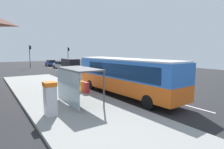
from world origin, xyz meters
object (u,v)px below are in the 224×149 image
at_px(white_van, 70,64).
at_px(ticket_machine, 50,98).
at_px(bus, 125,75).
at_px(recycling_bin_orange, 83,86).
at_px(sedan_far, 51,63).
at_px(traffic_light_near_side, 68,54).
at_px(recycling_bin_red, 86,88).
at_px(sedan_near, 60,65).
at_px(bus_shelter, 75,77).
at_px(traffic_light_far_side, 30,53).

relative_size(white_van, ticket_machine, 2.72).
distance_m(bus, recycling_bin_orange, 4.05).
relative_size(sedan_far, traffic_light_near_side, 0.95).
relative_size(bus, recycling_bin_red, 11.68).
bearing_deg(sedan_near, recycling_bin_orange, -104.31).
bearing_deg(bus_shelter, white_van, 69.20).
height_order(white_van, recycling_bin_orange, white_van).
xyz_separation_m(white_van, traffic_light_near_side, (3.30, 9.38, 1.77)).
bearing_deg(ticket_machine, bus_shelter, 32.04).
relative_size(sedan_far, recycling_bin_orange, 4.67).
height_order(recycling_bin_red, bus_shelter, bus_shelter).
height_order(sedan_near, traffic_light_near_side, traffic_light_near_side).
bearing_deg(sedan_near, traffic_light_far_side, 143.90).
xyz_separation_m(bus, recycling_bin_red, (-2.49, 2.27, -1.19)).
distance_m(traffic_light_near_side, bus_shelter, 34.21).
xyz_separation_m(recycling_bin_orange, traffic_light_far_side, (1.10, 29.44, 2.70)).
xyz_separation_m(bus, sedan_near, (4.02, 28.46, -1.05)).
bearing_deg(bus, sedan_near, 81.97).
relative_size(recycling_bin_orange, traffic_light_far_side, 0.19).
distance_m(sedan_near, recycling_bin_red, 26.99).
relative_size(recycling_bin_red, recycling_bin_orange, 1.00).
bearing_deg(bus, recycling_bin_orange, 129.99).
height_order(sedan_far, ticket_machine, ticket_machine).
bearing_deg(bus, bus_shelter, -174.50).
height_order(sedan_near, recycling_bin_orange, sedan_near).
bearing_deg(traffic_light_near_side, ticket_machine, -112.73).
relative_size(bus, recycling_bin_orange, 11.68).
bearing_deg(sedan_far, white_van, -90.42).
xyz_separation_m(sedan_near, traffic_light_near_side, (3.20, 3.14, 2.33)).
bearing_deg(white_van, traffic_light_near_side, 70.59).
bearing_deg(recycling_bin_red, white_van, 72.22).
height_order(sedan_near, sedan_far, same).
relative_size(bus, bus_shelter, 2.77).
distance_m(white_van, ticket_machine, 26.23).
bearing_deg(bus_shelter, traffic_light_far_side, 84.24).
bearing_deg(recycling_bin_orange, bus_shelter, -122.92).
relative_size(ticket_machine, bus_shelter, 0.48).
xyz_separation_m(recycling_bin_red, traffic_light_near_side, (9.70, 29.34, 2.46)).
bearing_deg(traffic_light_far_side, sedan_far, 31.29).
height_order(traffic_light_near_side, bus_shelter, traffic_light_near_side).
height_order(recycling_bin_red, recycling_bin_orange, same).
distance_m(sedan_far, traffic_light_near_side, 5.69).
height_order(sedan_far, traffic_light_near_side, traffic_light_near_side).
bearing_deg(traffic_light_far_side, ticket_machine, -98.92).
height_order(bus, traffic_light_far_side, traffic_light_far_side).
bearing_deg(traffic_light_near_side, sedan_far, 128.14).
distance_m(bus, traffic_light_near_side, 32.44).
bearing_deg(recycling_bin_red, traffic_light_far_side, 87.91).
bearing_deg(sedan_near, traffic_light_near_side, 44.46).
relative_size(white_van, traffic_light_far_side, 1.04).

